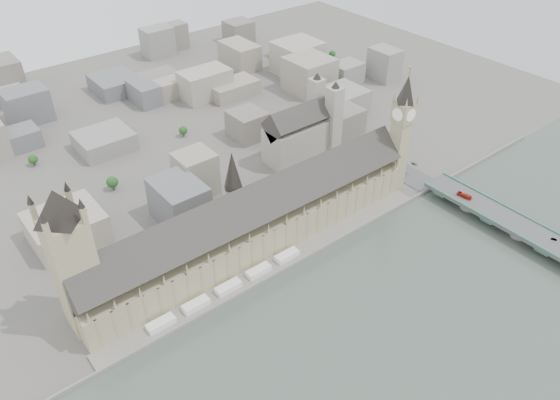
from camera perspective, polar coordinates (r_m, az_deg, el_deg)
ground at (r=389.51m, az=-1.08°, el=-6.34°), size 900.00×900.00×0.00m
embankment_wall at (r=379.83m, az=0.31°, el=-7.36°), size 600.00×1.50×3.00m
river_terrace at (r=384.45m, az=-0.39°, el=-6.81°), size 270.00×15.00×2.00m
terrace_tents at (r=366.27m, az=-5.43°, el=-9.05°), size 118.00×7.00×4.00m
palace_of_westminster at (r=386.99m, az=-2.90°, el=-2.30°), size 265.00×40.73×55.44m
elizabeth_tower at (r=442.05m, az=12.60°, el=7.57°), size 17.00×17.00×107.50m
victoria_tower at (r=333.00m, az=-21.01°, el=-5.36°), size 30.00×30.00×100.00m
central_tower at (r=365.98m, az=-4.91°, el=1.90°), size 13.00×13.00×48.00m
westminster_bridge at (r=446.22m, az=22.96°, el=-2.52°), size 25.00×325.00×10.25m
westminster_abbey at (r=492.68m, az=2.36°, el=7.18°), size 68.00×36.00×64.00m
city_skyline_inland at (r=560.95m, az=-16.78°, el=8.71°), size 720.00×360.00×38.00m
park_trees at (r=419.07m, az=-7.21°, el=-1.78°), size 110.00×30.00×15.00m
red_bus_north at (r=454.85m, az=18.70°, el=0.44°), size 4.50×12.13×3.30m
car_silver at (r=436.54m, az=26.72°, el=-3.68°), size 2.84×4.06×1.27m
car_approach at (r=485.43m, az=13.86°, el=3.68°), size 3.18×5.99×1.65m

